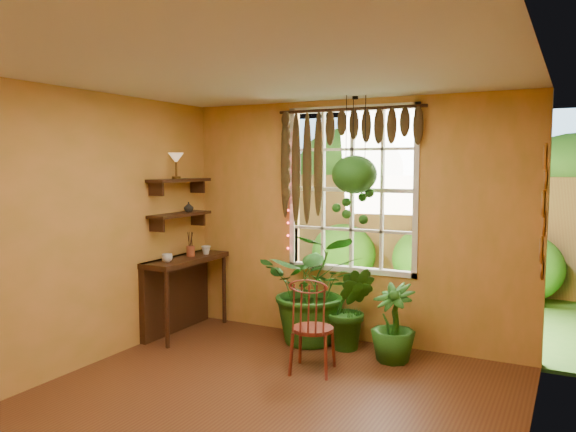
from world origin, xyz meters
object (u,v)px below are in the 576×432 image
hanging_basket (354,176)px  counter_ledge (179,286)px  windsor_chair (312,341)px  potted_plant_left (314,288)px  potted_plant_mid (350,308)px

hanging_basket → counter_ledge: bearing=-168.7°
counter_ledge → windsor_chair: 2.03m
windsor_chair → potted_plant_left: (-0.36, 0.82, 0.32)m
windsor_chair → hanging_basket: size_ratio=0.78×
potted_plant_left → hanging_basket: bearing=9.3°
windsor_chair → potted_plant_mid: (0.09, 0.79, 0.14)m
potted_plant_mid → hanging_basket: hanging_basket is taller
counter_ledge → potted_plant_left: bearing=11.9°
windsor_chair → potted_plant_mid: size_ratio=1.18×
windsor_chair → potted_plant_mid: windsor_chair is taller
windsor_chair → potted_plant_left: 0.95m
potted_plant_left → windsor_chair: bearing=-66.5°
hanging_basket → potted_plant_mid: bearing=-84.3°
potted_plant_mid → hanging_basket: size_ratio=0.67×
potted_plant_left → potted_plant_mid: potted_plant_left is taller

